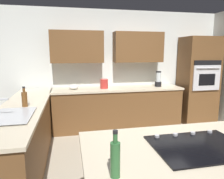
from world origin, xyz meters
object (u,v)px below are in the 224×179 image
Objects in this scene: blender at (158,80)px; oil_bottle at (115,158)px; wall_oven at (198,81)px; dish_soap_bottle at (25,99)px; sink_unit at (12,115)px; kettle at (104,84)px; cooktop at (199,146)px; mixing_bowl at (74,87)px.

oil_bottle is at bearing 61.77° from blender.
wall_oven is 6.58× the size of oil_bottle.
dish_soap_bottle is at bearing 25.90° from blender.
sink_unit is 3.48× the size of kettle.
kettle is (0.30, -2.93, 0.09)m from cooktop.
oil_bottle reaches higher than dish_soap_bottle.
wall_oven is 2.88× the size of sink_unit.
cooktop is at bearing 56.21° from wall_oven.
blender is 1.90m from mixing_bowl.
wall_oven is 4.18m from oil_bottle.
sink_unit is 2.09m from cooktop.
sink_unit is 1.92m from mixing_bowl.
mixing_bowl is at bearing 0.00° from kettle.
dish_soap_bottle is (0.72, 1.27, 0.06)m from mixing_bowl.
kettle is at bearing -98.31° from oil_bottle.
kettle is (-1.43, -1.75, 0.08)m from sink_unit.
dish_soap_bottle reaches higher than mixing_bowl.
oil_bottle is at bearing 19.05° from cooktop.
oil_bottle is (2.72, 3.18, 0.01)m from wall_oven.
cooktop is 3.78× the size of kettle.
kettle is at bearing -84.19° from cooktop.
kettle is at bearing -137.12° from dish_soap_bottle.
kettle is 1.87m from dish_soap_bottle.
cooktop is at bearing 107.92° from mixing_bowl.
wall_oven is 2.25m from kettle.
mixing_bowl is (-0.78, -1.75, 0.04)m from sink_unit.
blender reaches higher than kettle.
sink_unit is 1.74m from oil_bottle.
mixing_bowl is 0.97× the size of kettle.
cooktop is at bearing -160.95° from oil_bottle.
blender reaches higher than mixing_bowl.
cooktop is 2.95m from kettle.
mixing_bowl is at bearing -72.08° from cooktop.
sink_unit is 2.28× the size of oil_bottle.
blender is at bearing -1.01° from wall_oven.
blender reaches higher than oil_bottle.
blender is 1.14× the size of oil_bottle.
mixing_bowl is (2.90, -0.02, -0.06)m from wall_oven.
mixing_bowl is (1.90, 0.00, -0.10)m from blender.
mixing_bowl is at bearing -113.95° from sink_unit.
kettle is (-0.65, 0.00, 0.05)m from mixing_bowl.
dish_soap_bottle is at bearing -96.95° from sink_unit.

